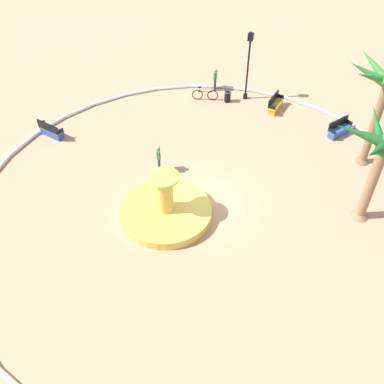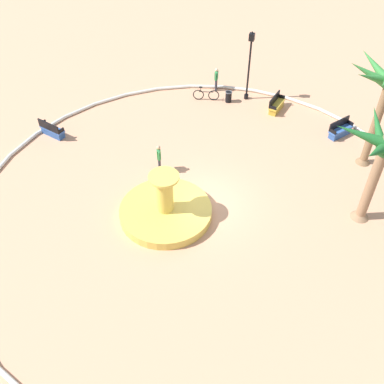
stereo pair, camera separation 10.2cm
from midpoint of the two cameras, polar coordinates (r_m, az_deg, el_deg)
name	(u,v)px [view 2 (the right image)]	position (r m, az deg, el deg)	size (l,w,h in m)	color
ground_plane	(203,203)	(22.17, 1.54, -1.46)	(80.00, 80.00, 0.00)	tan
plaza_curb	(203,202)	(22.10, 1.54, -1.28)	(22.87, 22.87, 0.20)	silver
fountain	(166,210)	(21.39, -3.26, -2.31)	(4.45, 4.45, 2.50)	gold
palm_tree_by_curb	(383,154)	(20.57, 23.40, 4.48)	(4.38, 4.18, 5.24)	#8E6B4C
bench_west	(52,131)	(27.59, -17.37, 7.51)	(1.67, 0.88, 1.00)	#335BA8
bench_north	(276,105)	(29.14, 10.84, 10.84)	(0.78, 1.66, 1.00)	gold
bench_southeast	(340,131)	(27.78, 18.54, 7.48)	(1.34, 1.59, 1.00)	#335BA8
lamppost	(250,61)	(28.95, 7.49, 16.32)	(0.32, 0.32, 4.57)	black
trash_bin	(229,96)	(29.58, 4.80, 12.10)	(0.46, 0.46, 0.73)	black
bicycle_red_frame	(206,95)	(29.69, 1.90, 12.35)	(1.68, 0.58, 0.94)	black
person_cyclist_helmet	(216,78)	(30.56, 3.23, 14.36)	(0.23, 0.53, 1.59)	#33333D
person_pedestrian_stroll	(159,157)	(23.48, -4.13, 4.48)	(0.33, 0.48, 1.67)	#33333D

